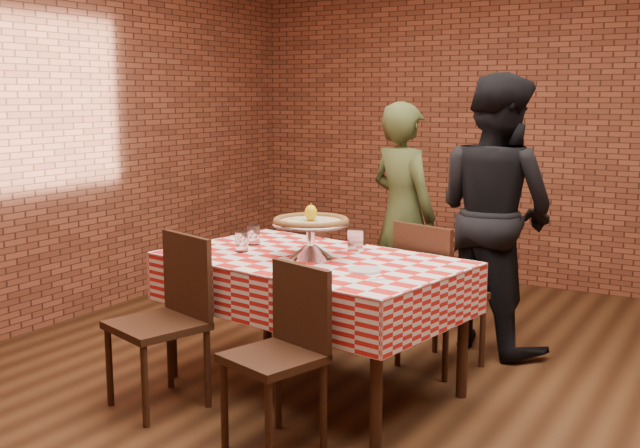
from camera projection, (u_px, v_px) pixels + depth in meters
The scene contains 19 objects.
ground at pixel (392, 404), 4.16m from camera, with size 6.00×6.00×0.00m, color black.
back_wall at pixel (545, 119), 6.48m from camera, with size 5.50×5.50×0.00m, color brown.
table at pixel (312, 323), 4.36m from camera, with size 1.63×0.98×0.75m, color #381D10.
tablecloth at pixel (312, 282), 4.32m from camera, with size 1.67×1.02×0.28m, color red, non-canonical shape.
pizza_stand at pixel (311, 240), 4.27m from camera, with size 0.44×0.44×0.20m, color silver, non-canonical shape.
pizza at pixel (311, 222), 4.25m from camera, with size 0.42×0.42×0.03m, color #C9B88B.
lemon at pixel (311, 213), 4.24m from camera, with size 0.07×0.07×0.09m, color yellow.
water_glass_left at pixel (242, 242), 4.44m from camera, with size 0.07×0.07×0.12m, color white.
water_glass_right at pixel (254, 235), 4.65m from camera, with size 0.07×0.07×0.12m, color white.
side_plate at pixel (365, 270), 3.95m from camera, with size 0.17×0.17×0.01m, color white.
sweetener_packet_a at pixel (373, 279), 3.78m from camera, with size 0.05×0.04×0.01m, color white.
sweetener_packet_b at pixel (381, 279), 3.79m from camera, with size 0.05×0.04×0.01m, color white.
condiment_caddy at pixel (357, 240), 4.45m from camera, with size 0.09×0.07×0.13m, color silver.
chair_near_left at pixel (157, 324), 4.07m from camera, with size 0.44×0.44×0.92m, color #381D10, non-canonical shape.
chair_near_right at pixel (273, 362), 3.57m from camera, with size 0.39×0.39×0.87m, color #381D10, non-canonical shape.
chair_far_left at pixel (331, 279), 5.17m from camera, with size 0.38×0.38×0.86m, color #381D10, non-canonical shape.
chair_far_right at pixel (441, 295), 4.67m from camera, with size 0.43×0.43×0.91m, color #381D10, non-canonical shape.
diner_olive at pixel (403, 214), 5.54m from camera, with size 0.59×0.38×1.61m, color #3D4623.
diner_black at pixel (495, 213), 4.99m from camera, with size 0.87×0.68×1.79m, color black.
Camera 1 is at (1.64, -3.60, 1.66)m, focal length 43.20 mm.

